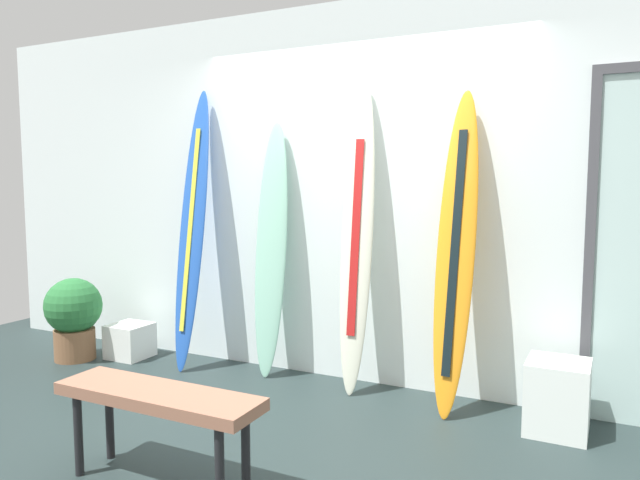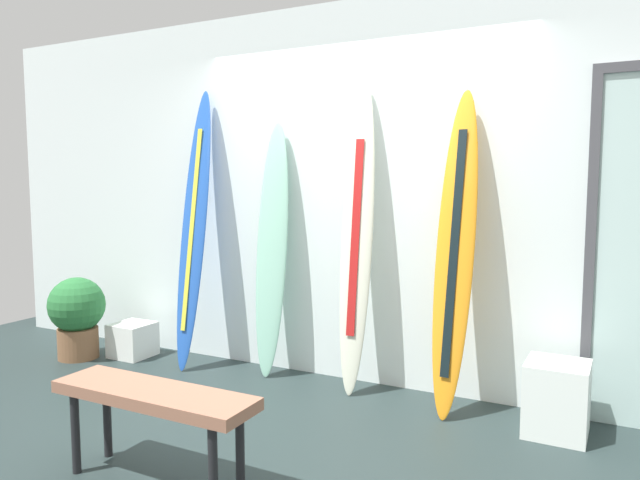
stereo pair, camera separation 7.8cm
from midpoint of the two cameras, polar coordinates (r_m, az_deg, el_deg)
name	(u,v)px [view 2 (the right image)]	position (r m, az deg, el deg)	size (l,w,h in m)	color
ground	(271,445)	(3.62, -4.08, -19.12)	(8.00, 8.00, 0.04)	#243130
wall_back	(361,195)	(4.45, 4.51, 4.39)	(7.20, 0.20, 2.80)	silver
surfboard_cobalt	(194,231)	(4.83, -11.64, 0.83)	(0.25, 0.46, 2.24)	blue
surfboard_seafoam	(272,251)	(4.53, -4.19, -1.11)	(0.27, 0.27, 1.96)	#8ECAB1
surfboard_ivory	(357,237)	(4.17, 4.13, 0.26)	(0.25, 0.37, 2.21)	silver
surfboard_sunset	(455,254)	(3.87, 13.45, -1.34)	(0.26, 0.46, 2.10)	orange
display_block_left	(557,398)	(3.90, 22.42, -13.95)	(0.36, 0.36, 0.44)	white
display_block_center	(133,340)	(5.38, -17.22, -9.18)	(0.32, 0.32, 0.29)	white
potted_plant	(77,313)	(5.43, -22.02, -6.57)	(0.47, 0.47, 0.69)	brown
bench	(154,402)	(3.11, -15.04, -14.82)	(1.09, 0.30, 0.48)	#93614A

